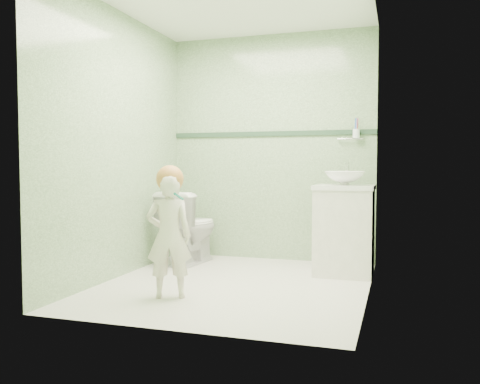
% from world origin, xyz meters
% --- Properties ---
extents(ground, '(2.50, 2.50, 0.00)m').
position_xyz_m(ground, '(0.00, 0.00, 0.00)').
color(ground, silver).
rests_on(ground, ground).
extents(room_shell, '(2.50, 2.54, 2.40)m').
position_xyz_m(room_shell, '(0.00, 0.00, 1.20)').
color(room_shell, gray).
rests_on(room_shell, ground).
extents(trim_stripe, '(2.20, 0.02, 0.05)m').
position_xyz_m(trim_stripe, '(0.00, 1.24, 1.35)').
color(trim_stripe, '#284430').
rests_on(trim_stripe, room_shell).
extents(vanity, '(0.52, 0.50, 0.80)m').
position_xyz_m(vanity, '(0.84, 0.70, 0.40)').
color(vanity, white).
rests_on(vanity, ground).
extents(counter, '(0.54, 0.52, 0.04)m').
position_xyz_m(counter, '(0.84, 0.70, 0.81)').
color(counter, white).
rests_on(counter, vanity).
extents(basin, '(0.37, 0.37, 0.13)m').
position_xyz_m(basin, '(0.84, 0.70, 0.89)').
color(basin, white).
rests_on(basin, counter).
extents(faucet, '(0.03, 0.13, 0.18)m').
position_xyz_m(faucet, '(0.84, 0.89, 0.97)').
color(faucet, silver).
rests_on(faucet, counter).
extents(cup_holder, '(0.26, 0.07, 0.21)m').
position_xyz_m(cup_holder, '(0.89, 1.18, 1.33)').
color(cup_holder, silver).
rests_on(cup_holder, room_shell).
extents(toilet, '(0.51, 0.78, 0.75)m').
position_xyz_m(toilet, '(-0.74, 0.77, 0.37)').
color(toilet, white).
rests_on(toilet, ground).
extents(toddler, '(0.40, 0.34, 0.94)m').
position_xyz_m(toddler, '(-0.35, -0.54, 0.47)').
color(toddler, beige).
rests_on(toddler, ground).
extents(hair_cap, '(0.21, 0.21, 0.21)m').
position_xyz_m(hair_cap, '(-0.35, -0.52, 0.91)').
color(hair_cap, '#C17E3B').
rests_on(hair_cap, toddler).
extents(teal_toothbrush, '(0.10, 0.14, 0.08)m').
position_xyz_m(teal_toothbrush, '(-0.23, -0.63, 0.79)').
color(teal_toothbrush, '#147E6C').
rests_on(teal_toothbrush, toddler).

